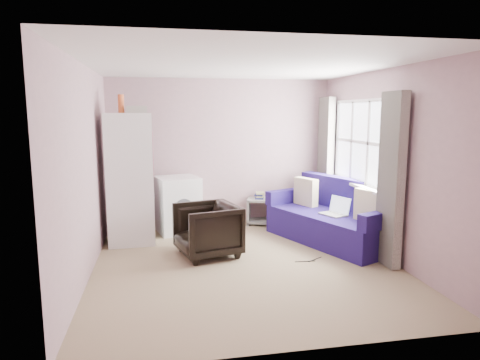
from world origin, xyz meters
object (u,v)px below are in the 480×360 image
at_px(armchair, 207,227).
at_px(side_table, 260,209).
at_px(fridge, 130,178).
at_px(sofa, 335,219).
at_px(washing_machine, 178,203).

height_order(armchair, side_table, armchair).
distance_m(fridge, sofa, 3.12).
bearing_deg(side_table, armchair, -125.56).
xyz_separation_m(side_table, sofa, (0.89, -1.20, 0.08)).
distance_m(armchair, sofa, 1.99).
height_order(armchair, sofa, sofa).
distance_m(armchair, washing_machine, 1.32).
distance_m(fridge, side_table, 2.34).
bearing_deg(washing_machine, sofa, -36.70).
xyz_separation_m(armchair, side_table, (1.08, 1.52, -0.13)).
relative_size(washing_machine, sofa, 0.40).
distance_m(washing_machine, side_table, 1.46).
height_order(fridge, washing_machine, fridge).
xyz_separation_m(armchair, fridge, (-1.04, 0.84, 0.58)).
bearing_deg(side_table, fridge, -162.31).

